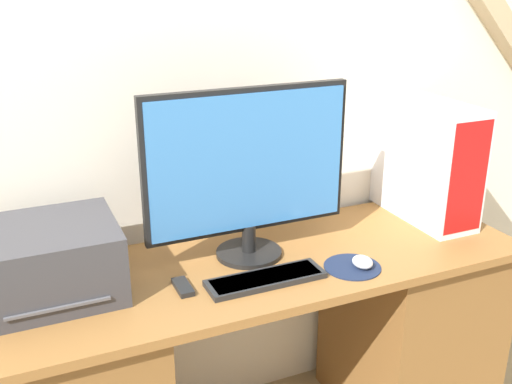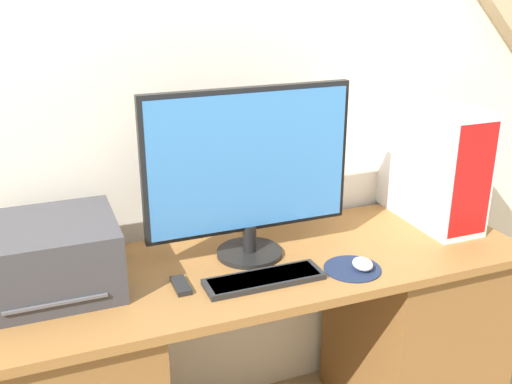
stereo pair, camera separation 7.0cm
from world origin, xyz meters
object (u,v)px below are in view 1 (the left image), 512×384
Objects in this scene: monitor at (248,168)px; mouse at (363,262)px; remote_control at (183,287)px; computer_tower at (424,159)px; printer at (49,261)px; keyboard at (266,279)px.

mouse is (0.29, -0.23, -0.28)m from monitor.
mouse is at bearing -10.28° from remote_control.
mouse is 0.57m from computer_tower.
computer_tower is 1.21× the size of printer.
remote_control is (-1.00, -0.19, -0.21)m from computer_tower.
monitor reaches higher than printer.
monitor is 0.47m from mouse.
printer is at bearing 179.91° from monitor.
printer is (-0.60, 0.19, 0.09)m from keyboard.
remote_control is (-0.27, -0.13, -0.30)m from monitor.
remote_control is at bearing -153.74° from monitor.
monitor reaches higher than keyboard.
keyboard is at bearing -97.20° from monitor.
keyboard is at bearing -13.27° from remote_control.
printer is (-0.91, 0.23, 0.08)m from mouse.
printer is 3.69× the size of remote_control.
remote_control is at bearing 169.72° from mouse.
printer reaches higher than remote_control.
remote_control is at bearing -20.58° from printer.
computer_tower is at bearing 2.26° from printer.
remote_control is at bearing 166.73° from keyboard.
mouse is 0.95m from printer.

